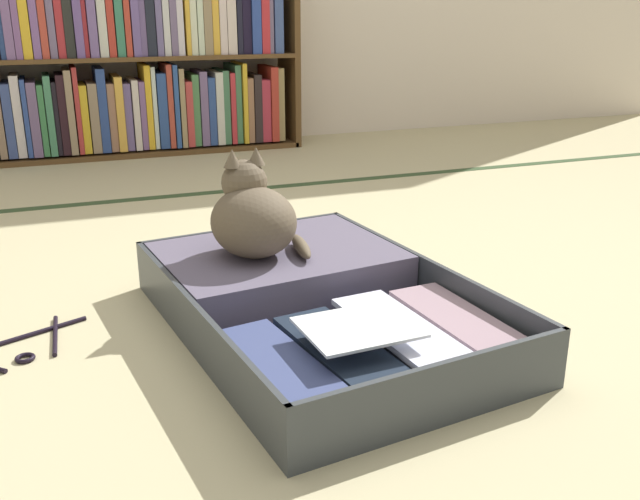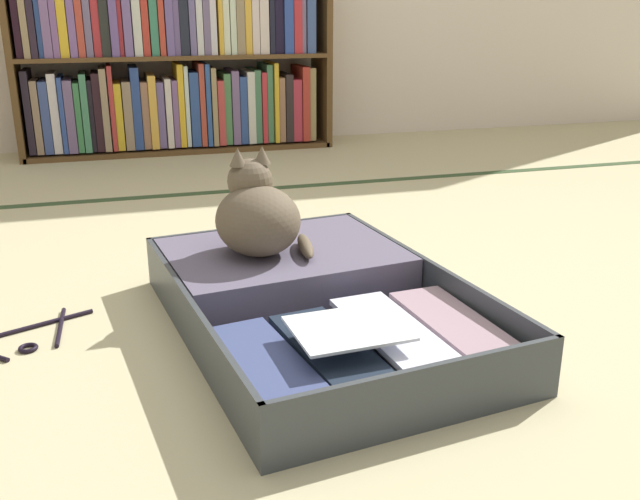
# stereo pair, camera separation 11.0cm
# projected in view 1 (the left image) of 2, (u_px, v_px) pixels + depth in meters

# --- Properties ---
(ground_plane) EXTENTS (10.00, 10.00, 0.00)m
(ground_plane) POSITION_uv_depth(u_px,v_px,m) (363.00, 324.00, 1.63)
(ground_plane) COLOR #C3B88B
(tatami_border) EXTENTS (4.80, 0.05, 0.00)m
(tatami_border) POSITION_uv_depth(u_px,v_px,m) (227.00, 191.00, 2.80)
(tatami_border) COLOR #334928
(tatami_border) RESTS_ON ground_plane
(bookshelf) EXTENTS (1.51, 0.30, 0.92)m
(bookshelf) POSITION_uv_depth(u_px,v_px,m) (139.00, 62.00, 3.40)
(bookshelf) COLOR brown
(bookshelf) RESTS_ON ground_plane
(open_suitcase) EXTENTS (0.69, 0.96, 0.12)m
(open_suitcase) POSITION_uv_depth(u_px,v_px,m) (307.00, 299.00, 1.64)
(open_suitcase) COLOR #383D42
(open_suitcase) RESTS_ON ground_plane
(black_cat) EXTENTS (0.25, 0.25, 0.25)m
(black_cat) POSITION_uv_depth(u_px,v_px,m) (252.00, 217.00, 1.68)
(black_cat) COLOR brown
(black_cat) RESTS_ON open_suitcase
(clothes_hanger) EXTENTS (0.34, 0.24, 0.01)m
(clothes_hanger) POSITION_uv_depth(u_px,v_px,m) (13.00, 347.00, 1.51)
(clothes_hanger) COLOR black
(clothes_hanger) RESTS_ON ground_plane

